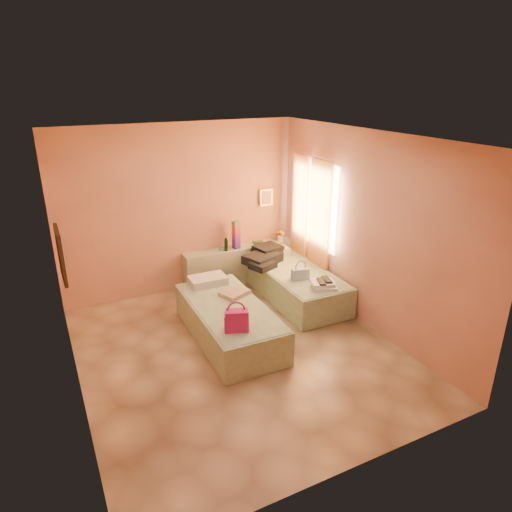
# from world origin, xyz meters

# --- Properties ---
(ground) EXTENTS (4.50, 4.50, 0.00)m
(ground) POSITION_xyz_m (0.00, 0.00, 0.00)
(ground) COLOR tan
(ground) RESTS_ON ground
(room_walls) EXTENTS (4.02, 4.51, 2.81)m
(room_walls) POSITION_xyz_m (0.21, 0.57, 1.79)
(room_walls) COLOR tan
(room_walls) RESTS_ON ground
(headboard_ledge) EXTENTS (2.05, 0.30, 0.65)m
(headboard_ledge) POSITION_xyz_m (0.98, 2.10, 0.33)
(headboard_ledge) COLOR #A4AC8D
(headboard_ledge) RESTS_ON ground
(bed_left) EXTENTS (0.94, 2.02, 0.50)m
(bed_left) POSITION_xyz_m (0.03, 0.40, 0.25)
(bed_left) COLOR #9EBA96
(bed_left) RESTS_ON ground
(bed_right) EXTENTS (0.94, 2.02, 0.50)m
(bed_right) POSITION_xyz_m (1.50, 1.05, 0.25)
(bed_right) COLOR #9EBA96
(bed_right) RESTS_ON ground
(water_bottle) EXTENTS (0.08, 0.08, 0.22)m
(water_bottle) POSITION_xyz_m (0.68, 2.02, 0.76)
(water_bottle) COLOR #153A1A
(water_bottle) RESTS_ON headboard_ledge
(rainbow_box) EXTENTS (0.13, 0.13, 0.49)m
(rainbow_box) POSITION_xyz_m (0.89, 2.06, 0.90)
(rainbow_box) COLOR #B01562
(rainbow_box) RESTS_ON headboard_ledge
(small_dish) EXTENTS (0.14, 0.14, 0.03)m
(small_dish) POSITION_xyz_m (0.64, 2.11, 0.66)
(small_dish) COLOR #4C8C6B
(small_dish) RESTS_ON headboard_ledge
(green_book) EXTENTS (0.21, 0.17, 0.03)m
(green_book) POSITION_xyz_m (1.34, 2.11, 0.67)
(green_book) COLOR #224128
(green_book) RESTS_ON headboard_ledge
(flower_vase) EXTENTS (0.20, 0.20, 0.24)m
(flower_vase) POSITION_xyz_m (1.77, 2.06, 0.77)
(flower_vase) COLOR white
(flower_vase) RESTS_ON headboard_ledge
(magenta_handbag) EXTENTS (0.34, 0.26, 0.28)m
(magenta_handbag) POSITION_xyz_m (-0.14, -0.23, 0.64)
(magenta_handbag) COLOR #B01562
(magenta_handbag) RESTS_ON bed_left
(khaki_garment) EXTENTS (0.47, 0.43, 0.07)m
(khaki_garment) POSITION_xyz_m (0.24, 0.67, 0.53)
(khaki_garment) COLOR tan
(khaki_garment) RESTS_ON bed_left
(clothes_pile) EXTENTS (0.83, 0.83, 0.20)m
(clothes_pile) POSITION_xyz_m (1.22, 1.60, 0.60)
(clothes_pile) COLOR black
(clothes_pile) RESTS_ON bed_right
(blue_handbag) EXTENTS (0.29, 0.17, 0.18)m
(blue_handbag) POSITION_xyz_m (1.38, 0.73, 0.59)
(blue_handbag) COLOR #41689E
(blue_handbag) RESTS_ON bed_right
(towel_stack) EXTENTS (0.44, 0.42, 0.10)m
(towel_stack) POSITION_xyz_m (1.54, 0.29, 0.55)
(towel_stack) COLOR silver
(towel_stack) RESTS_ON bed_right
(sandal_pair) EXTENTS (0.26, 0.30, 0.03)m
(sandal_pair) POSITION_xyz_m (1.54, 0.30, 0.61)
(sandal_pair) COLOR black
(sandal_pair) RESTS_ON towel_stack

